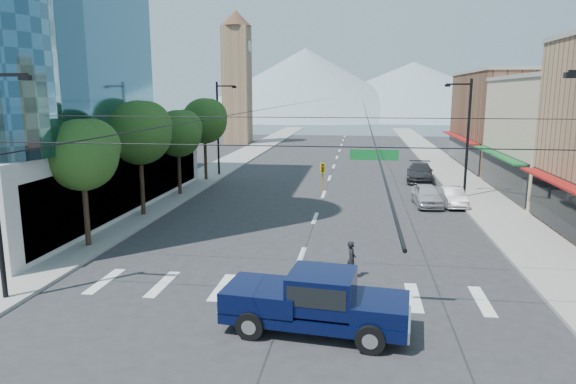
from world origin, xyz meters
name	(u,v)px	position (x,y,z in m)	size (l,w,h in m)	color
ground	(283,306)	(0.00, 0.00, 0.00)	(160.00, 160.00, 0.00)	#28282B
sidewalk_left	(232,161)	(-12.00, 40.00, 0.07)	(4.00, 120.00, 0.15)	gray
sidewalk_right	(443,165)	(12.00, 40.00, 0.07)	(4.00, 120.00, 0.15)	gray
shop_far	(523,121)	(20.00, 40.00, 5.00)	(12.00, 18.00, 10.00)	brown
clock_tower	(237,75)	(-16.50, 62.00, 10.64)	(4.80, 4.80, 20.40)	#8C6B4C
mountain_left	(305,83)	(-15.00, 150.00, 11.00)	(80.00, 80.00, 22.00)	gray
mountain_right	(413,90)	(20.00, 160.00, 9.00)	(90.00, 90.00, 18.00)	gray
tree_near	(85,153)	(-11.07, 6.10, 4.99)	(3.65, 3.64, 6.71)	black
tree_midnear	(142,131)	(-11.07, 13.10, 5.59)	(4.09, 4.09, 7.52)	black
tree_midfar	(180,132)	(-11.07, 20.10, 4.99)	(3.65, 3.64, 6.71)	black
tree_far	(206,120)	(-11.07, 27.10, 5.59)	(4.09, 4.09, 7.52)	black
signal_rig	(284,191)	(0.19, -1.00, 4.64)	(21.80, 0.20, 9.00)	black
lamp_pole_nw	(219,125)	(-10.67, 30.00, 4.94)	(2.00, 0.25, 9.00)	black
lamp_pole_ne	(466,134)	(10.67, 22.00, 4.94)	(2.00, 0.25, 9.00)	black
pickup_truck	(314,300)	(1.35, -1.95, 1.11)	(6.48, 2.97, 2.13)	#070E33
pedestrian	(351,259)	(2.50, 3.43, 0.83)	(0.60, 0.40, 1.66)	black
parked_car_near	(427,195)	(7.60, 18.84, 0.77)	(1.81, 4.50, 1.53)	silver
parked_car_mid	(452,197)	(9.40, 19.01, 0.67)	(1.43, 4.09, 1.35)	silver
parked_car_far	(420,172)	(8.27, 29.38, 0.83)	(2.32, 5.70, 1.66)	#2C2C2F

